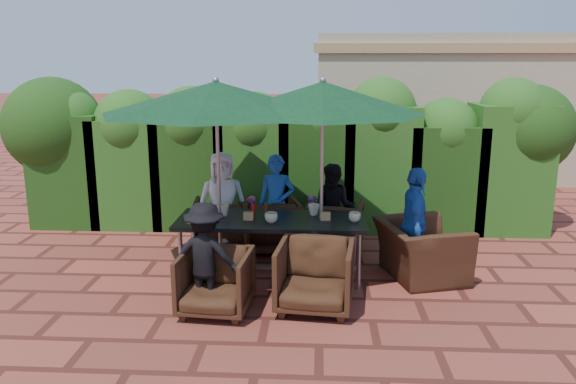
# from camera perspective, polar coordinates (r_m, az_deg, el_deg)

# --- Properties ---
(ground) EXTENTS (80.00, 80.00, 0.00)m
(ground) POSITION_cam_1_polar(r_m,az_deg,el_deg) (7.07, -1.37, -8.78)
(ground) COLOR brown
(ground) RESTS_ON ground
(dining_table) EXTENTS (2.32, 0.90, 0.75)m
(dining_table) POSITION_cam_1_polar(r_m,az_deg,el_deg) (6.92, -1.69, -3.33)
(dining_table) COLOR black
(dining_table) RESTS_ON ground
(umbrella_left) EXTENTS (2.79, 2.79, 2.46)m
(umbrella_left) POSITION_cam_1_polar(r_m,az_deg,el_deg) (6.78, -7.30, 9.46)
(umbrella_left) COLOR gray
(umbrella_left) RESTS_ON ground
(umbrella_right) EXTENTS (2.43, 2.43, 2.46)m
(umbrella_right) POSITION_cam_1_polar(r_m,az_deg,el_deg) (6.68, 3.55, 9.47)
(umbrella_right) COLOR gray
(umbrella_right) RESTS_ON ground
(chair_far_left) EXTENTS (0.85, 0.81, 0.80)m
(chair_far_left) POSITION_cam_1_polar(r_m,az_deg,el_deg) (8.07, -6.76, -3.04)
(chair_far_left) COLOR black
(chair_far_left) RESTS_ON ground
(chair_far_mid) EXTENTS (0.96, 0.92, 0.82)m
(chair_far_mid) POSITION_cam_1_polar(r_m,az_deg,el_deg) (7.97, -1.87, -3.09)
(chair_far_mid) COLOR black
(chair_far_mid) RESTS_ON ground
(chair_far_right) EXTENTS (0.87, 0.83, 0.79)m
(chair_far_right) POSITION_cam_1_polar(r_m,az_deg,el_deg) (7.97, 4.76, -3.23)
(chair_far_right) COLOR black
(chair_far_right) RESTS_ON ground
(chair_near_left) EXTENTS (0.78, 0.74, 0.75)m
(chair_near_left) POSITION_cam_1_polar(r_m,az_deg,el_deg) (6.10, -7.40, -8.78)
(chair_near_left) COLOR black
(chair_near_left) RESTS_ON ground
(chair_near_right) EXTENTS (0.88, 0.83, 0.82)m
(chair_near_right) POSITION_cam_1_polar(r_m,az_deg,el_deg) (6.12, 2.76, -8.21)
(chair_near_right) COLOR black
(chair_near_right) RESTS_ON ground
(chair_end_right) EXTENTS (0.95, 1.21, 0.93)m
(chair_end_right) POSITION_cam_1_polar(r_m,az_deg,el_deg) (7.16, 13.40, -4.90)
(chair_end_right) COLOR black
(chair_end_right) RESTS_ON ground
(adult_far_left) EXTENTS (0.79, 0.59, 1.42)m
(adult_far_left) POSITION_cam_1_polar(r_m,az_deg,el_deg) (7.91, -6.68, -1.05)
(adult_far_left) COLOR white
(adult_far_left) RESTS_ON ground
(adult_far_mid) EXTENTS (0.54, 0.46, 1.39)m
(adult_far_mid) POSITION_cam_1_polar(r_m,az_deg,el_deg) (7.78, -1.18, -1.30)
(adult_far_mid) COLOR blue
(adult_far_mid) RESTS_ON ground
(adult_far_right) EXTENTS (0.67, 0.49, 1.26)m
(adult_far_right) POSITION_cam_1_polar(r_m,az_deg,el_deg) (7.86, 4.69, -1.69)
(adult_far_right) COLOR black
(adult_far_right) RESTS_ON ground
(adult_near_left) EXTENTS (0.79, 0.42, 1.19)m
(adult_near_left) POSITION_cam_1_polar(r_m,az_deg,el_deg) (6.10, -8.42, -6.55)
(adult_near_left) COLOR black
(adult_near_left) RESTS_ON ground
(adult_end_right) EXTENTS (0.45, 0.84, 1.40)m
(adult_end_right) POSITION_cam_1_polar(r_m,az_deg,el_deg) (7.03, 12.72, -3.19)
(adult_end_right) COLOR blue
(adult_end_right) RESTS_ON ground
(child_left) EXTENTS (0.34, 0.32, 0.76)m
(child_left) POSITION_cam_1_polar(r_m,az_deg,el_deg) (8.10, -3.74, -3.07)
(child_left) COLOR #E14F9F
(child_left) RESTS_ON ground
(child_right) EXTENTS (0.32, 0.28, 0.78)m
(child_right) POSITION_cam_1_polar(r_m,az_deg,el_deg) (8.04, 2.52, -3.09)
(child_right) COLOR #994EAA
(child_right) RESTS_ON ground
(pedestrian_a) EXTENTS (1.83, 0.81, 1.90)m
(pedestrian_a) POSITION_cam_1_polar(r_m,az_deg,el_deg) (10.97, 9.28, 4.13)
(pedestrian_a) COLOR #297F22
(pedestrian_a) RESTS_ON ground
(pedestrian_b) EXTENTS (0.90, 0.66, 1.71)m
(pedestrian_b) POSITION_cam_1_polar(r_m,az_deg,el_deg) (11.21, 13.37, 3.63)
(pedestrian_b) COLOR #E14F9F
(pedestrian_b) RESTS_ON ground
(pedestrian_c) EXTENTS (1.09, 0.81, 1.54)m
(pedestrian_c) POSITION_cam_1_polar(r_m,az_deg,el_deg) (11.31, 18.04, 3.01)
(pedestrian_c) COLOR gray
(pedestrian_c) RESTS_ON ground
(cup_a) EXTENTS (0.14, 0.14, 0.11)m
(cup_a) POSITION_cam_1_polar(r_m,az_deg,el_deg) (6.85, -9.26, -2.55)
(cup_a) COLOR beige
(cup_a) RESTS_ON dining_table
(cup_b) EXTENTS (0.16, 0.16, 0.15)m
(cup_b) POSITION_cam_1_polar(r_m,az_deg,el_deg) (7.06, -6.62, -1.83)
(cup_b) COLOR beige
(cup_b) RESTS_ON dining_table
(cup_c) EXTENTS (0.16, 0.16, 0.12)m
(cup_c) POSITION_cam_1_polar(r_m,az_deg,el_deg) (6.73, -1.72, -2.61)
(cup_c) COLOR beige
(cup_c) RESTS_ON dining_table
(cup_d) EXTENTS (0.15, 0.15, 0.14)m
(cup_d) POSITION_cam_1_polar(r_m,az_deg,el_deg) (7.06, 2.62, -1.80)
(cup_d) COLOR beige
(cup_d) RESTS_ON dining_table
(cup_e) EXTENTS (0.15, 0.15, 0.12)m
(cup_e) POSITION_cam_1_polar(r_m,az_deg,el_deg) (6.81, 6.78, -2.53)
(cup_e) COLOR beige
(cup_e) RESTS_ON dining_table
(ketchup_bottle) EXTENTS (0.04, 0.04, 0.17)m
(ketchup_bottle) POSITION_cam_1_polar(r_m,az_deg,el_deg) (6.94, -3.55, -1.94)
(ketchup_bottle) COLOR #B20C0A
(ketchup_bottle) RESTS_ON dining_table
(sauce_bottle) EXTENTS (0.04, 0.04, 0.17)m
(sauce_bottle) POSITION_cam_1_polar(r_m,az_deg,el_deg) (6.98, -2.26, -1.83)
(sauce_bottle) COLOR #4C230C
(sauce_bottle) RESTS_ON dining_table
(serving_tray) EXTENTS (0.35, 0.25, 0.02)m
(serving_tray) POSITION_cam_1_polar(r_m,az_deg,el_deg) (6.86, -8.58, -2.89)
(serving_tray) COLOR #A67D50
(serving_tray) RESTS_ON dining_table
(number_block_left) EXTENTS (0.12, 0.06, 0.10)m
(number_block_left) POSITION_cam_1_polar(r_m,az_deg,el_deg) (6.85, -4.04, -2.45)
(number_block_left) COLOR tan
(number_block_left) RESTS_ON dining_table
(number_block_right) EXTENTS (0.12, 0.06, 0.10)m
(number_block_right) POSITION_cam_1_polar(r_m,az_deg,el_deg) (6.84, 3.83, -2.47)
(number_block_right) COLOR tan
(number_block_right) RESTS_ON dining_table
(hedge_wall) EXTENTS (9.10, 1.60, 2.41)m
(hedge_wall) POSITION_cam_1_polar(r_m,az_deg,el_deg) (8.98, -1.40, 4.55)
(hedge_wall) COLOR #1A390F
(hedge_wall) RESTS_ON ground
(building) EXTENTS (6.20, 3.08, 3.20)m
(building) POSITION_cam_1_polar(r_m,az_deg,el_deg) (13.89, 15.68, 8.42)
(building) COLOR tan
(building) RESTS_ON ground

